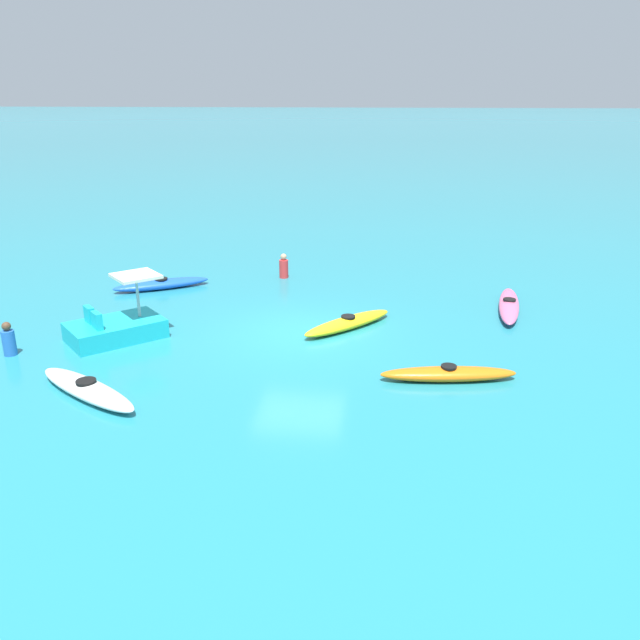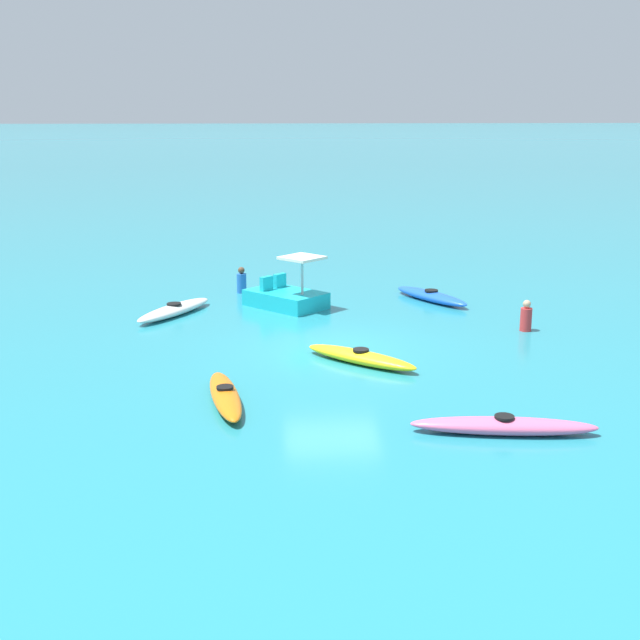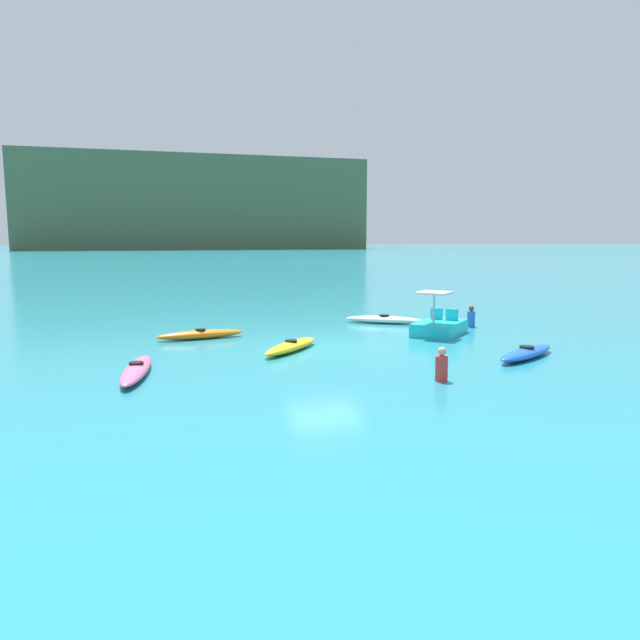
{
  "view_description": "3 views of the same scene",
  "coord_description": "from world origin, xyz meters",
  "views": [
    {
      "loc": [
        -2.76,
        16.41,
        6.25
      ],
      "look_at": [
        -0.5,
        -0.57,
        0.21
      ],
      "focal_mm": 36.19,
      "sensor_mm": 36.0,
      "label": 1
    },
    {
      "loc": [
        -20.81,
        1.72,
        6.09
      ],
      "look_at": [
        0.91,
        0.26,
        0.55
      ],
      "focal_mm": 47.2,
      "sensor_mm": 36.0,
      "label": 2
    },
    {
      "loc": [
        -5.55,
        -18.84,
        3.61
      ],
      "look_at": [
        0.04,
        0.69,
        0.79
      ],
      "focal_mm": 33.23,
      "sensor_mm": 36.0,
      "label": 3
    }
  ],
  "objects": [
    {
      "name": "ground_plane",
      "position": [
        0.0,
        0.0,
        0.0
      ],
      "size": [
        600.0,
        600.0,
        0.0
      ],
      "primitive_type": "plane",
      "color": "teal"
    },
    {
      "name": "headland_cliff",
      "position": [
        10.25,
        193.67,
        14.79
      ],
      "size": [
        109.76,
        46.16,
        29.57
      ],
      "primitive_type": "cube",
      "rotation": [
        0.0,
        0.0,
        0.0
      ],
      "color": "#4C6042",
      "rests_on": "ground_plane"
    },
    {
      "name": "kayak_blue",
      "position": [
        5.31,
        -3.63,
        0.16
      ],
      "size": [
        3.08,
        2.23,
        0.37
      ],
      "color": "blue",
      "rests_on": "ground_plane"
    },
    {
      "name": "kayak_white",
      "position": [
        3.96,
        4.44,
        0.16
      ],
      "size": [
        3.19,
        2.33,
        0.37
      ],
      "color": "white",
      "rests_on": "ground_plane"
    },
    {
      "name": "kayak_pink",
      "position": [
        -6.01,
        -2.81,
        0.16
      ],
      "size": [
        1.06,
        3.62,
        0.37
      ],
      "color": "pink",
      "rests_on": "ground_plane"
    },
    {
      "name": "kayak_orange",
      "position": [
        -3.9,
        2.59,
        0.16
      ],
      "size": [
        3.19,
        1.06,
        0.37
      ],
      "color": "orange",
      "rests_on": "ground_plane"
    },
    {
      "name": "kayak_yellow",
      "position": [
        -1.3,
        -0.59,
        0.16
      ],
      "size": [
        2.56,
        2.78,
        0.37
      ],
      "color": "yellow",
      "rests_on": "ground_plane"
    },
    {
      "name": "pedal_boat_cyan",
      "position": [
        4.8,
        1.05,
        0.34
      ],
      "size": [
        2.76,
        2.75,
        1.68
      ],
      "color": "#19B7C6",
      "rests_on": "ground_plane"
    },
    {
      "name": "person_near_shore",
      "position": [
        1.47,
        -5.54,
        0.39
      ],
      "size": [
        0.37,
        0.37,
        0.88
      ],
      "color": "red",
      "rests_on": "ground_plane"
    },
    {
      "name": "person_by_kayaks",
      "position": [
        6.98,
        2.49,
        0.39
      ],
      "size": [
        0.45,
        0.45,
        0.88
      ],
      "color": "blue",
      "rests_on": "ground_plane"
    }
  ]
}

